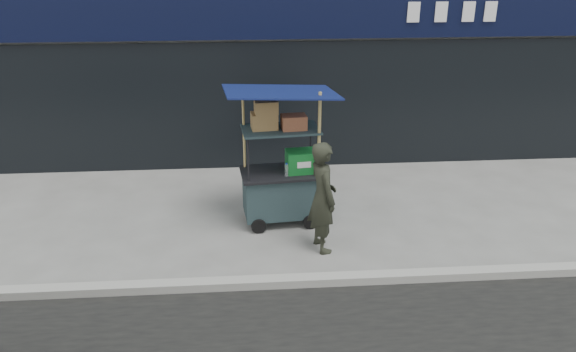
{
  "coord_description": "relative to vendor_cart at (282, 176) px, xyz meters",
  "views": [
    {
      "loc": [
        -0.79,
        -6.26,
        4.12
      ],
      "look_at": [
        -0.23,
        1.2,
        0.93
      ],
      "focal_mm": 35.0,
      "sensor_mm": 36.0,
      "label": 1
    }
  ],
  "objects": [
    {
      "name": "vendor_man",
      "position": [
        0.51,
        -0.88,
        0.05
      ],
      "size": [
        0.52,
        0.67,
        1.61
      ],
      "primitive_type": "imported",
      "rotation": [
        0.0,
        0.0,
        1.82
      ],
      "color": "#25281D",
      "rests_on": "ground"
    },
    {
      "name": "curb",
      "position": [
        0.29,
        -1.8,
        -0.7
      ],
      "size": [
        80.0,
        0.18,
        0.12
      ],
      "primitive_type": "cube",
      "color": "#999991",
      "rests_on": "ground"
    },
    {
      "name": "ground",
      "position": [
        0.29,
        -1.6,
        -0.76
      ],
      "size": [
        80.0,
        80.0,
        0.0
      ],
      "primitive_type": "plane",
      "color": "slate",
      "rests_on": "ground"
    },
    {
      "name": "vendor_cart",
      "position": [
        0.0,
        0.0,
        0.0
      ],
      "size": [
        1.71,
        1.28,
        2.17
      ],
      "rotation": [
        0.0,
        0.0,
        0.1
      ],
      "color": "#1B282E",
      "rests_on": "ground"
    }
  ]
}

